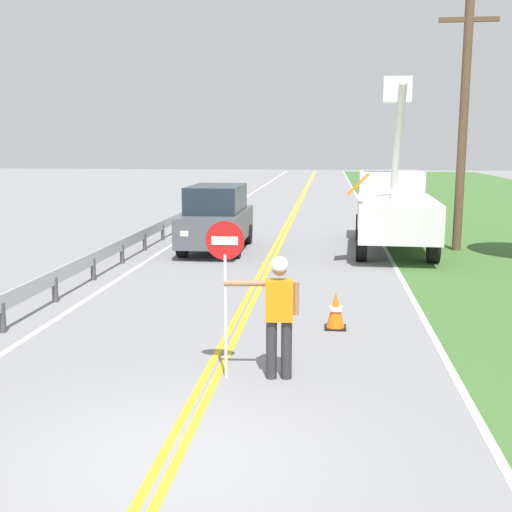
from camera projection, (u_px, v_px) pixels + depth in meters
The scene contains 12 objects.
ground_plane at pixel (170, 459), 6.93m from camera, with size 160.00×160.00×0.00m, color gray.
centerline_yellow_left at pixel (285, 226), 26.51m from camera, with size 0.11×110.00×0.01m, color yellow.
centerline_yellow_right at pixel (289, 226), 26.49m from camera, with size 0.11×110.00×0.01m, color yellow.
edge_line_right at pixel (374, 228), 26.10m from camera, with size 0.12×110.00×0.01m, color silver.
edge_line_left at pixel (203, 225), 26.90m from camera, with size 0.12×110.00×0.01m, color silver.
flagger_worker at pixel (278, 309), 9.15m from camera, with size 1.09×0.27×1.83m.
stop_sign_paddle at pixel (225, 264), 9.05m from camera, with size 0.56×0.04×2.33m.
utility_bucket_truck at pixel (393, 206), 20.77m from camera, with size 2.90×6.89×5.53m.
oncoming_suv_nearest at pixel (217, 218), 20.44m from camera, with size 1.93×4.61×2.10m.
utility_pole_near at pixel (463, 123), 19.89m from camera, with size 1.80×0.28×7.77m.
traffic_cone_lead at pixel (336, 311), 11.79m from camera, with size 0.40×0.40×0.70m.
guardrail_left_shoulder at pixel (154, 230), 21.56m from camera, with size 0.10×32.00×0.71m.
Camera 1 is at (1.67, -6.29, 3.40)m, focal length 44.37 mm.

